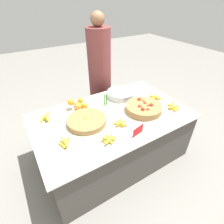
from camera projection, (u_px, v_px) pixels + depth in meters
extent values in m
plane|color=gray|center=(112.00, 153.00, 2.45)|extent=(12.00, 12.00, 0.00)
cube|color=#4C4742|center=(112.00, 136.00, 2.26)|extent=(1.75, 1.09, 0.65)
cube|color=beige|center=(112.00, 116.00, 2.07)|extent=(1.82, 1.13, 0.01)
cylinder|color=olive|center=(87.00, 121.00, 1.93)|extent=(0.43, 0.43, 0.06)
sphere|color=#6BA333|center=(88.00, 122.00, 1.93)|extent=(0.05, 0.05, 0.05)
sphere|color=#89BC42|center=(81.00, 123.00, 1.88)|extent=(0.05, 0.05, 0.05)
sphere|color=#89BC42|center=(86.00, 122.00, 1.92)|extent=(0.04, 0.04, 0.04)
sphere|color=#6BA333|center=(86.00, 120.00, 1.93)|extent=(0.06, 0.06, 0.06)
sphere|color=#89BC42|center=(85.00, 118.00, 1.95)|extent=(0.05, 0.05, 0.05)
sphere|color=#6BA333|center=(89.00, 122.00, 1.91)|extent=(0.05, 0.05, 0.05)
sphere|color=#89BC42|center=(77.00, 126.00, 1.85)|extent=(0.05, 0.05, 0.05)
sphere|color=#7AB238|center=(86.00, 129.00, 1.82)|extent=(0.05, 0.05, 0.05)
cylinder|color=olive|center=(144.00, 108.00, 2.13)|extent=(0.44, 0.44, 0.08)
sphere|color=red|center=(140.00, 107.00, 2.09)|extent=(0.05, 0.05, 0.05)
sphere|color=red|center=(148.00, 106.00, 2.11)|extent=(0.05, 0.05, 0.05)
sphere|color=red|center=(143.00, 102.00, 2.20)|extent=(0.05, 0.05, 0.05)
sphere|color=red|center=(145.00, 103.00, 2.15)|extent=(0.04, 0.04, 0.04)
sphere|color=red|center=(136.00, 111.00, 2.11)|extent=(0.04, 0.04, 0.04)
sphere|color=red|center=(139.00, 99.00, 2.21)|extent=(0.05, 0.05, 0.05)
sphere|color=red|center=(150.00, 106.00, 2.11)|extent=(0.04, 0.04, 0.04)
sphere|color=red|center=(148.00, 110.00, 2.03)|extent=(0.04, 0.04, 0.04)
sphere|color=red|center=(151.00, 106.00, 2.16)|extent=(0.05, 0.05, 0.05)
sphere|color=red|center=(151.00, 105.00, 2.10)|extent=(0.04, 0.04, 0.04)
sphere|color=red|center=(145.00, 108.00, 2.15)|extent=(0.04, 0.04, 0.04)
sphere|color=red|center=(143.00, 109.00, 2.02)|extent=(0.04, 0.04, 0.04)
sphere|color=red|center=(155.00, 114.00, 2.06)|extent=(0.04, 0.04, 0.04)
sphere|color=orange|center=(77.00, 104.00, 2.21)|extent=(0.07, 0.07, 0.07)
sphere|color=orange|center=(78.00, 107.00, 2.15)|extent=(0.08, 0.08, 0.08)
sphere|color=orange|center=(79.00, 104.00, 2.20)|extent=(0.08, 0.08, 0.08)
sphere|color=orange|center=(85.00, 106.00, 2.17)|extent=(0.08, 0.08, 0.08)
sphere|color=orange|center=(80.00, 105.00, 2.20)|extent=(0.07, 0.07, 0.07)
sphere|color=orange|center=(80.00, 100.00, 2.20)|extent=(0.07, 0.07, 0.07)
sphere|color=orange|center=(71.00, 102.00, 2.12)|extent=(0.08, 0.08, 0.08)
cylinder|color=#B7B7BF|center=(121.00, 94.00, 2.42)|extent=(0.38, 0.38, 0.08)
cube|color=red|center=(138.00, 131.00, 1.77)|extent=(0.15, 0.04, 0.10)
cylinder|color=#428438|center=(107.00, 100.00, 2.21)|extent=(0.01, 0.01, 0.16)
cylinder|color=#4C8E42|center=(104.00, 99.00, 2.23)|extent=(0.01, 0.01, 0.16)
cylinder|color=#428438|center=(106.00, 100.00, 2.21)|extent=(0.01, 0.01, 0.16)
cylinder|color=#4C8E42|center=(104.00, 100.00, 2.20)|extent=(0.01, 0.01, 0.16)
cylinder|color=#4C8E42|center=(106.00, 99.00, 2.24)|extent=(0.01, 0.01, 0.16)
ellipsoid|color=gold|center=(63.00, 145.00, 1.66)|extent=(0.08, 0.13, 0.03)
ellipsoid|color=gold|center=(65.00, 144.00, 1.67)|extent=(0.04, 0.12, 0.03)
ellipsoid|color=gold|center=(66.00, 141.00, 1.70)|extent=(0.14, 0.10, 0.03)
ellipsoid|color=gold|center=(65.00, 144.00, 1.67)|extent=(0.09, 0.12, 0.03)
ellipsoid|color=gold|center=(64.00, 141.00, 1.66)|extent=(0.05, 0.13, 0.04)
ellipsoid|color=gold|center=(67.00, 142.00, 1.65)|extent=(0.09, 0.12, 0.03)
ellipsoid|color=gold|center=(44.00, 119.00, 1.99)|extent=(0.12, 0.06, 0.03)
ellipsoid|color=gold|center=(42.00, 119.00, 1.99)|extent=(0.06, 0.14, 0.03)
ellipsoid|color=gold|center=(45.00, 118.00, 2.01)|extent=(0.10, 0.10, 0.03)
ellipsoid|color=gold|center=(46.00, 119.00, 1.99)|extent=(0.06, 0.12, 0.03)
ellipsoid|color=gold|center=(46.00, 115.00, 2.00)|extent=(0.12, 0.13, 0.03)
ellipsoid|color=gold|center=(47.00, 117.00, 1.97)|extent=(0.07, 0.14, 0.04)
ellipsoid|color=gold|center=(120.00, 122.00, 1.94)|extent=(0.16, 0.06, 0.03)
ellipsoid|color=gold|center=(120.00, 124.00, 1.91)|extent=(0.04, 0.13, 0.03)
ellipsoid|color=gold|center=(121.00, 124.00, 1.92)|extent=(0.04, 0.12, 0.03)
ellipsoid|color=gold|center=(120.00, 124.00, 1.91)|extent=(0.12, 0.03, 0.03)
ellipsoid|color=gold|center=(122.00, 124.00, 1.92)|extent=(0.09, 0.14, 0.03)
ellipsoid|color=gold|center=(119.00, 121.00, 1.91)|extent=(0.13, 0.11, 0.03)
ellipsoid|color=gold|center=(121.00, 123.00, 1.90)|extent=(0.04, 0.12, 0.03)
ellipsoid|color=gold|center=(175.00, 109.00, 2.16)|extent=(0.10, 0.11, 0.03)
ellipsoid|color=gold|center=(172.00, 106.00, 2.21)|extent=(0.06, 0.16, 0.03)
ellipsoid|color=gold|center=(173.00, 109.00, 2.16)|extent=(0.10, 0.13, 0.03)
ellipsoid|color=gold|center=(174.00, 109.00, 2.16)|extent=(0.13, 0.12, 0.03)
ellipsoid|color=gold|center=(174.00, 107.00, 2.16)|extent=(0.15, 0.08, 0.03)
ellipsoid|color=gold|center=(173.00, 104.00, 2.19)|extent=(0.13, 0.12, 0.03)
ellipsoid|color=gold|center=(110.00, 139.00, 1.72)|extent=(0.13, 0.12, 0.04)
ellipsoid|color=gold|center=(109.00, 139.00, 1.72)|extent=(0.05, 0.16, 0.04)
ellipsoid|color=gold|center=(106.00, 138.00, 1.73)|extent=(0.10, 0.11, 0.03)
ellipsoid|color=gold|center=(109.00, 139.00, 1.71)|extent=(0.15, 0.09, 0.04)
ellipsoid|color=gold|center=(110.00, 139.00, 1.73)|extent=(0.15, 0.05, 0.03)
ellipsoid|color=gold|center=(108.00, 138.00, 1.69)|extent=(0.13, 0.12, 0.03)
ellipsoid|color=gold|center=(109.00, 140.00, 1.67)|extent=(0.14, 0.09, 0.03)
ellipsoid|color=gold|center=(156.00, 97.00, 2.39)|extent=(0.13, 0.05, 0.03)
ellipsoid|color=gold|center=(157.00, 98.00, 2.37)|extent=(0.10, 0.14, 0.03)
ellipsoid|color=gold|center=(155.00, 97.00, 2.39)|extent=(0.14, 0.11, 0.03)
ellipsoid|color=gold|center=(155.00, 98.00, 2.38)|extent=(0.13, 0.07, 0.03)
ellipsoid|color=gold|center=(155.00, 97.00, 2.41)|extent=(0.11, 0.14, 0.03)
ellipsoid|color=gold|center=(156.00, 96.00, 2.38)|extent=(0.10, 0.10, 0.03)
ellipsoid|color=gold|center=(154.00, 97.00, 2.37)|extent=(0.07, 0.11, 0.03)
cylinder|color=brown|center=(100.00, 77.00, 2.78)|extent=(0.35, 0.35, 1.47)
sphere|color=#896042|center=(97.00, 19.00, 2.31)|extent=(0.19, 0.19, 0.19)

